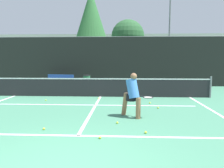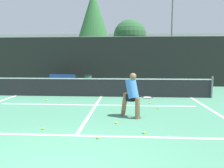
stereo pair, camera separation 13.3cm
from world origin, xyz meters
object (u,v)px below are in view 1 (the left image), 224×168
(player_practicing, at_px, (132,94))
(courtside_bench, at_px, (60,80))
(parked_car, at_px, (131,73))
(trash_bin, at_px, (87,82))

(player_practicing, distance_m, courtside_bench, 8.50)
(courtside_bench, distance_m, parked_car, 7.15)
(player_practicing, bearing_deg, parked_car, 134.31)
(player_practicing, relative_size, courtside_bench, 0.79)
(courtside_bench, distance_m, trash_bin, 1.87)
(courtside_bench, relative_size, parked_car, 0.44)
(parked_car, bearing_deg, trash_bin, -119.31)
(courtside_bench, bearing_deg, player_practicing, -49.30)
(trash_bin, bearing_deg, parked_car, 60.69)
(courtside_bench, height_order, trash_bin, courtside_bench)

